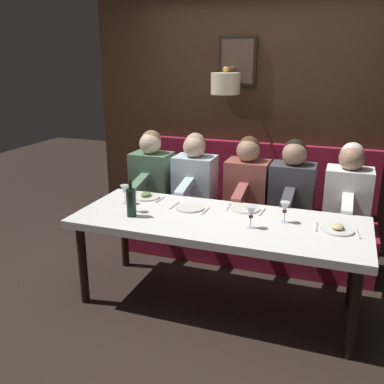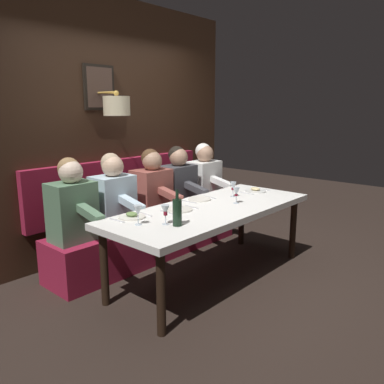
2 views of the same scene
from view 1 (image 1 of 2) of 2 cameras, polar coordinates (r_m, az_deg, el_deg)
ground_plane at (r=3.69m, az=3.29°, el=-14.39°), size 12.00×12.00×0.00m
dining_table at (r=3.38m, az=3.49°, el=-4.63°), size 0.90×2.26×0.74m
banquette_bench at (r=4.35m, az=6.73°, el=-5.95°), size 0.52×2.46×0.45m
back_wall_panel at (r=4.59m, az=8.87°, el=10.07°), size 0.59×3.66×2.90m
diner_nearest at (r=4.05m, az=19.97°, el=0.21°), size 0.60×0.40×0.79m
diner_near at (r=4.07m, az=13.13°, el=0.91°), size 0.60×0.40×0.79m
diner_middle at (r=4.14m, az=7.33°, el=1.49°), size 0.60×0.40×0.79m
diner_far at (r=4.28m, az=0.35°, el=2.17°), size 0.60×0.40×0.79m
diner_farthest at (r=4.45m, az=-5.38°, el=2.70°), size 0.60×0.40×0.79m
place_setting_0 at (r=3.57m, az=-0.34°, el=-2.09°), size 0.24×0.31×0.01m
place_setting_1 at (r=3.87m, az=-6.09°, el=-0.54°), size 0.24×0.32×0.05m
place_setting_2 at (r=3.30m, az=18.66°, el=-4.64°), size 0.24×0.32×0.05m
place_setting_3 at (r=3.58m, az=7.05°, el=-2.21°), size 0.24×0.32×0.01m
wine_glass_0 at (r=3.32m, az=12.18°, el=-2.07°), size 0.07×0.07×0.16m
wine_glass_1 at (r=3.17m, az=7.82°, el=-2.76°), size 0.07×0.07×0.16m
wine_glass_2 at (r=3.71m, az=-8.90°, el=0.21°), size 0.07×0.07×0.16m
wine_glass_3 at (r=3.51m, az=-7.86°, el=-0.79°), size 0.07×0.07×0.16m
wine_bottle at (r=3.41m, az=-8.05°, el=-1.33°), size 0.08×0.08×0.30m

